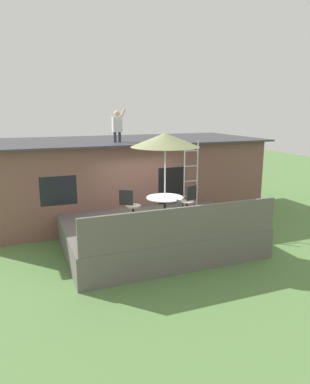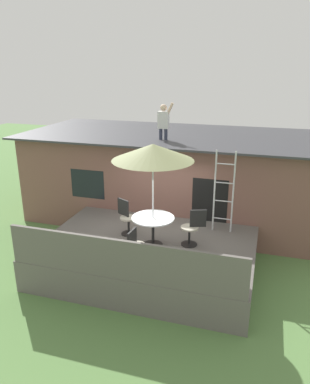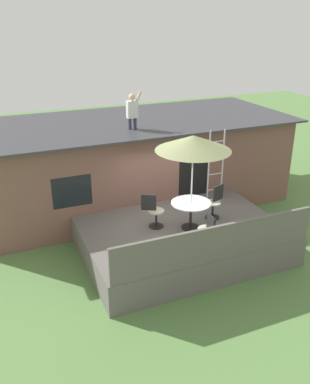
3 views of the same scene
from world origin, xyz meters
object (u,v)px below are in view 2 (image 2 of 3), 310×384
patio_chair_near (135,247)px  patio_chair_left (127,217)px  patio_chair_right (193,228)px  step_ladder (224,192)px  patio_table (153,223)px  patio_umbrella (153,152)px  person_figure (164,119)px

patio_chair_near → patio_chair_left: bearing=31.7°
patio_chair_left → patio_chair_right: 1.79m
step_ladder → patio_chair_right: step_ladder is taller
patio_chair_near → patio_table: bearing=0.0°
patio_chair_left → patio_umbrella: bearing=-0.0°
step_ladder → patio_chair_left: (-2.37, -0.88, -0.64)m
patio_table → person_figure: bearing=100.9°
patio_chair_right → patio_chair_near: size_ratio=1.00×
patio_chair_left → patio_chair_right: size_ratio=1.00×
patio_umbrella → step_ladder: size_ratio=1.15×
patio_umbrella → patio_chair_near: 2.17m
person_figure → step_ladder: bearing=-35.9°
patio_chair_left → patio_chair_right: (1.78, -0.14, 0.00)m
patio_table → person_figure: person_figure is taller
patio_umbrella → patio_chair_near: bearing=-94.6°
patio_umbrella → step_ladder: bearing=41.7°
patio_table → patio_chair_left: 0.99m
patio_table → patio_chair_near: bearing=-94.6°
patio_table → person_figure: size_ratio=0.94×
step_ladder → patio_chair_right: (-0.59, -1.02, -0.64)m
patio_chair_left → patio_chair_near: 1.71m
patio_umbrella → patio_chair_near: size_ratio=2.76×
person_figure → patio_chair_left: size_ratio=1.21×
person_figure → patio_chair_right: person_figure is taller
step_ladder → person_figure: 2.99m
patio_table → patio_chair_right: 0.98m
patio_table → patio_chair_left: patio_chair_left is taller
patio_umbrella → step_ladder: (1.51, 1.34, -1.25)m
patio_umbrella → patio_chair_right: (0.91, 0.32, -1.89)m
patio_umbrella → person_figure: size_ratio=2.29×
patio_table → patio_chair_left: size_ratio=1.13×
person_figure → patio_chair_near: 4.51m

